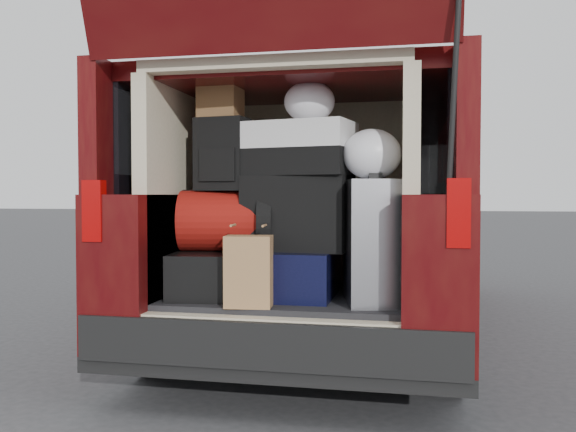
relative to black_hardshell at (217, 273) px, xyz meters
name	(u,v)px	position (x,y,z in m)	size (l,w,h in m)	color
ground	(281,406)	(0.38, -0.13, -0.67)	(80.00, 80.00, 0.00)	#323234
minivan	(330,218)	(0.38, 1.72, 0.24)	(1.90, 5.35, 2.77)	black
load_floor	(291,341)	(0.38, 0.14, -0.39)	(1.24, 1.05, 0.55)	black
black_hardshell	(217,273)	(0.00, 0.00, 0.00)	(0.44, 0.60, 0.24)	black
navy_hardshell	(291,273)	(0.41, 0.04, 0.01)	(0.47, 0.57, 0.25)	black
silver_roller	(373,242)	(0.85, -0.09, 0.19)	(0.26, 0.42, 0.62)	silver
kraft_bag	(249,271)	(0.27, -0.32, 0.05)	(0.23, 0.14, 0.35)	#A16D48
red_duffel	(228,221)	(0.05, 0.02, 0.29)	(0.51, 0.33, 0.33)	maroon
black_soft_case	(298,213)	(0.45, 0.04, 0.33)	(0.56, 0.33, 0.40)	black
backpack	(222,154)	(0.03, 0.01, 0.65)	(0.28, 0.17, 0.39)	black
twotone_duffel	(293,149)	(0.42, 0.03, 0.67)	(0.64, 0.33, 0.29)	white
grocery_sack_lower	(221,100)	(0.02, 0.02, 0.95)	(0.22, 0.18, 0.20)	brown
plastic_bag_center	(309,102)	(0.51, 0.03, 0.92)	(0.27, 0.25, 0.22)	white
plastic_bag_right	(372,154)	(0.85, -0.09, 0.63)	(0.29, 0.28, 0.26)	white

